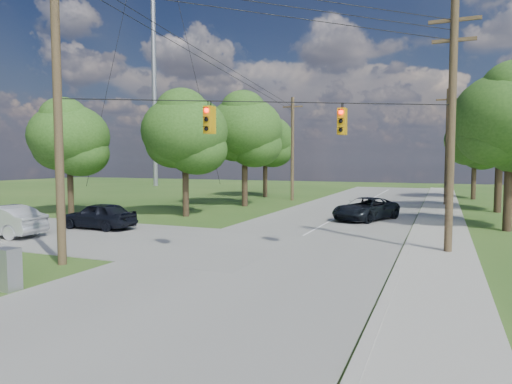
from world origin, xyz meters
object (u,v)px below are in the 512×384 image
at_px(pole_sw, 57,98).
at_px(pole_north_w, 292,148).
at_px(car_cross_dark, 99,215).
at_px(control_cabinet, 7,269).
at_px(pole_north_e, 447,146).
at_px(car_main_north, 366,209).
at_px(pole_ne, 452,123).

distance_m(pole_sw, pole_north_w, 29.62).
xyz_separation_m(car_cross_dark, control_cabinet, (5.94, -10.75, -0.15)).
distance_m(pole_north_e, control_cabinet, 35.38).
distance_m(pole_north_w, car_main_north, 15.94).
relative_size(car_main_north, control_cabinet, 4.11).
xyz_separation_m(pole_ne, pole_north_w, (-13.90, 22.00, -0.34)).
bearing_deg(pole_sw, car_main_north, 63.40).
xyz_separation_m(pole_ne, car_main_north, (-4.89, 9.60, -4.71)).
relative_size(pole_ne, control_cabinet, 8.19).
distance_m(pole_sw, control_cabinet, 6.55).
height_order(pole_north_w, car_main_north, pole_north_w).
relative_size(pole_ne, car_main_north, 1.99).
height_order(pole_sw, pole_north_e, pole_sw).
relative_size(pole_ne, pole_north_e, 1.05).
relative_size(pole_ne, pole_north_w, 1.05).
relative_size(pole_north_e, control_cabinet, 7.80).
height_order(pole_ne, pole_north_w, pole_ne).
height_order(pole_ne, car_main_north, pole_ne).
distance_m(pole_sw, car_cross_dark, 10.47).
bearing_deg(pole_north_w, pole_ne, -57.71).
bearing_deg(car_main_north, car_cross_dark, -121.66).
relative_size(pole_ne, car_cross_dark, 2.36).
xyz_separation_m(pole_sw, car_cross_dark, (-4.84, 7.52, -5.44)).
bearing_deg(pole_north_w, car_main_north, -53.98).
xyz_separation_m(pole_sw, car_main_north, (8.61, 17.20, -5.47)).
bearing_deg(car_main_north, pole_ne, -40.43).
bearing_deg(pole_sw, car_cross_dark, 122.79).
bearing_deg(pole_north_w, pole_sw, -89.23).
height_order(car_cross_dark, car_main_north, car_cross_dark).
height_order(pole_sw, pole_north_w, pole_sw).
bearing_deg(car_cross_dark, car_main_north, 127.27).
height_order(pole_north_w, car_cross_dark, pole_north_w).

